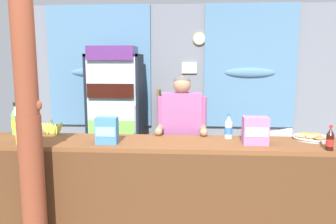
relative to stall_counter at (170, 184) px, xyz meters
name	(u,v)px	position (x,y,z in m)	size (l,w,h in m)	color
ground_plane	(182,206)	(0.10, 0.83, -0.60)	(7.01, 7.01, 0.00)	gray
back_wall_curtained	(183,84)	(0.06, 2.50, 0.75)	(5.02, 0.22, 2.61)	slate
stall_counter	(170,184)	(0.00, 0.00, 0.00)	(3.64, 0.57, 0.97)	brown
timber_post	(29,122)	(-1.14, -0.33, 0.63)	(0.22, 0.20, 2.56)	brown
drink_fridge	(115,106)	(-0.94, 1.93, 0.46)	(0.78, 0.61, 1.94)	black
bottle_shelf_rack	(173,128)	(-0.09, 2.22, 0.07)	(0.48, 0.28, 1.28)	brown
plastic_lawn_chair	(271,156)	(1.25, 1.37, -0.11)	(0.62, 0.62, 0.86)	silver
shopkeeper	(182,129)	(0.09, 0.63, 0.38)	(0.54, 0.42, 1.56)	#28282D
soda_bottle_lime_soda	(16,121)	(-1.61, 0.32, 0.51)	(0.09, 0.09, 0.33)	#75C64C
soda_bottle_water	(229,128)	(0.56, 0.29, 0.48)	(0.08, 0.08, 0.25)	silver
soda_bottle_cola	(330,140)	(1.36, -0.09, 0.46)	(0.06, 0.06, 0.22)	black
snack_box_wafer	(255,131)	(0.77, 0.07, 0.50)	(0.22, 0.15, 0.25)	#B76699
snack_box_choco_powder	(29,133)	(-1.30, -0.02, 0.46)	(0.19, 0.14, 0.17)	gold
snack_box_biscuit	(107,130)	(-0.58, 0.00, 0.49)	(0.20, 0.12, 0.24)	#3D75B7
pastry_tray	(312,137)	(1.35, 0.29, 0.39)	(0.35, 0.35, 0.07)	#BCBCC1
banana_bunch	(51,128)	(-1.25, 0.35, 0.43)	(0.27, 0.06, 0.16)	#B7C647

